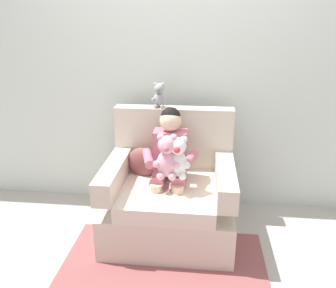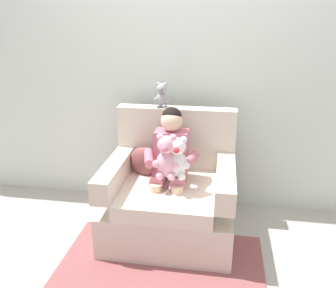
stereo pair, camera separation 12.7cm
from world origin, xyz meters
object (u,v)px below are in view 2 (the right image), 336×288
at_px(armchair, 171,197).
at_px(plush_white, 177,158).
at_px(plush_pink, 167,157).
at_px(seated_child, 170,156).
at_px(throw_pillow, 144,162).
at_px(plush_grey_on_backrest, 162,96).

bearing_deg(armchair, plush_white, -63.08).
xyz_separation_m(armchair, plush_pink, (-0.01, -0.15, 0.41)).
relative_size(armchair, seated_child, 1.21).
bearing_deg(throw_pillow, seated_child, -22.32).
bearing_deg(throw_pillow, plush_grey_on_backrest, 59.22).
height_order(armchair, plush_pink, armchair).
xyz_separation_m(plush_white, plush_pink, (-0.08, -0.01, 0.01)).
bearing_deg(plush_pink, seated_child, 84.81).
xyz_separation_m(armchair, plush_white, (0.07, -0.14, 0.40)).
height_order(plush_white, plush_grey_on_backrest, plush_grey_on_backrest).
height_order(armchair, throw_pillow, armchair).
distance_m(plush_pink, throw_pillow, 0.39).
height_order(seated_child, plush_pink, seated_child).
bearing_deg(plush_grey_on_backrest, armchair, -77.54).
distance_m(armchair, throw_pillow, 0.36).
distance_m(seated_child, plush_pink, 0.18).
height_order(seated_child, plush_grey_on_backrest, plush_grey_on_backrest).
relative_size(armchair, plush_grey_on_backrest, 4.78).
xyz_separation_m(armchair, plush_grey_on_backrest, (-0.12, 0.31, 0.76)).
height_order(seated_child, throw_pillow, seated_child).
distance_m(seated_child, plush_grey_on_backrest, 0.51).
xyz_separation_m(seated_child, plush_white, (0.08, -0.16, 0.05)).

